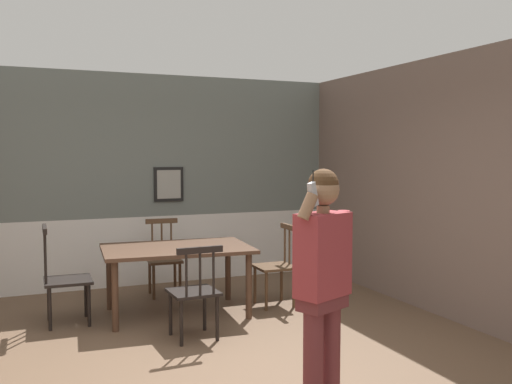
{
  "coord_description": "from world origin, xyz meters",
  "views": [
    {
      "loc": [
        -1.5,
        -4.38,
        1.81
      ],
      "look_at": [
        0.28,
        -0.16,
        1.49
      ],
      "focal_mm": 39.95,
      "sensor_mm": 36.0,
      "label": 1
    }
  ],
  "objects_px": {
    "chair_near_window": "(164,258)",
    "chair_at_table_head": "(195,292)",
    "chair_by_doorway": "(64,278)",
    "chair_opposite_corner": "(277,265)",
    "dining_table": "(177,254)",
    "person_figure": "(323,273)"
  },
  "relations": [
    {
      "from": "chair_by_doorway",
      "to": "chair_opposite_corner",
      "type": "height_order",
      "value": "chair_by_doorway"
    },
    {
      "from": "chair_by_doorway",
      "to": "person_figure",
      "type": "xyz_separation_m",
      "value": [
        1.51,
        -2.83,
        0.48
      ]
    },
    {
      "from": "chair_at_table_head",
      "to": "chair_opposite_corner",
      "type": "xyz_separation_m",
      "value": [
        1.26,
        0.82,
        0.01
      ]
    },
    {
      "from": "dining_table",
      "to": "chair_near_window",
      "type": "distance_m",
      "value": 0.94
    },
    {
      "from": "chair_opposite_corner",
      "to": "person_figure",
      "type": "distance_m",
      "value": 2.83
    },
    {
      "from": "chair_near_window",
      "to": "chair_at_table_head",
      "type": "bearing_deg",
      "value": 89.24
    },
    {
      "from": "chair_opposite_corner",
      "to": "person_figure",
      "type": "xyz_separation_m",
      "value": [
        -0.88,
        -2.64,
        0.5
      ]
    },
    {
      "from": "chair_opposite_corner",
      "to": "chair_by_doorway",
      "type": "bearing_deg",
      "value": 86.41
    },
    {
      "from": "dining_table",
      "to": "chair_at_table_head",
      "type": "distance_m",
      "value": 0.94
    },
    {
      "from": "chair_near_window",
      "to": "dining_table",
      "type": "bearing_deg",
      "value": 89.12
    },
    {
      "from": "dining_table",
      "to": "person_figure",
      "type": "height_order",
      "value": "person_figure"
    },
    {
      "from": "chair_at_table_head",
      "to": "chair_opposite_corner",
      "type": "height_order",
      "value": "chair_opposite_corner"
    },
    {
      "from": "chair_near_window",
      "to": "chair_by_doorway",
      "type": "relative_size",
      "value": 0.91
    },
    {
      "from": "chair_by_doorway",
      "to": "chair_at_table_head",
      "type": "relative_size",
      "value": 1.13
    },
    {
      "from": "chair_at_table_head",
      "to": "dining_table",
      "type": "bearing_deg",
      "value": 83.58
    },
    {
      "from": "chair_at_table_head",
      "to": "person_figure",
      "type": "relative_size",
      "value": 0.55
    },
    {
      "from": "person_figure",
      "to": "chair_at_table_head",
      "type": "bearing_deg",
      "value": -101.04
    },
    {
      "from": "chair_by_doorway",
      "to": "chair_opposite_corner",
      "type": "xyz_separation_m",
      "value": [
        2.39,
        -0.19,
        -0.02
      ]
    },
    {
      "from": "dining_table",
      "to": "chair_by_doorway",
      "type": "relative_size",
      "value": 1.61
    },
    {
      "from": "chair_near_window",
      "to": "chair_at_table_head",
      "type": "distance_m",
      "value": 1.83
    },
    {
      "from": "chair_near_window",
      "to": "person_figure",
      "type": "height_order",
      "value": "person_figure"
    },
    {
      "from": "chair_near_window",
      "to": "person_figure",
      "type": "bearing_deg",
      "value": 97.48
    }
  ]
}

